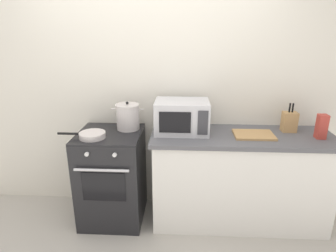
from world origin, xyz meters
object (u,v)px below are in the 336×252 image
at_px(stove, 112,176).
at_px(frying_pan, 92,135).
at_px(microwave, 182,117).
at_px(knife_block, 289,122).
at_px(cutting_board, 254,135).
at_px(pasta_box, 322,127).
at_px(stock_pot, 128,117).

height_order(stove, frying_pan, frying_pan).
relative_size(microwave, knife_block, 1.81).
xyz_separation_m(cutting_board, knife_block, (0.36, 0.14, 0.09)).
bearing_deg(cutting_board, microwave, 173.28).
relative_size(frying_pan, cutting_board, 1.21).
distance_m(microwave, cutting_board, 0.68).
distance_m(microwave, pasta_box, 1.24).
xyz_separation_m(stove, knife_block, (1.70, 0.14, 0.56)).
relative_size(microwave, cutting_board, 1.39).
height_order(frying_pan, pasta_box, pasta_box).
bearing_deg(stock_pot, pasta_box, -5.13).
bearing_deg(stock_pot, microwave, -5.50).
bearing_deg(microwave, stock_pot, 174.50).
height_order(stove, knife_block, knife_block).
bearing_deg(stock_pot, frying_pan, -137.76).
bearing_deg(cutting_board, stove, -179.95).
xyz_separation_m(stock_pot, cutting_board, (1.19, -0.13, -0.11)).
height_order(microwave, cutting_board, microwave).
xyz_separation_m(stove, microwave, (0.68, 0.08, 0.61)).
height_order(frying_pan, microwave, microwave).
relative_size(frying_pan, pasta_box, 1.98).
height_order(stove, pasta_box, pasta_box).
bearing_deg(pasta_box, knife_block, 142.48).
height_order(stock_pot, frying_pan, stock_pot).
relative_size(stove, stock_pot, 2.96).
xyz_separation_m(microwave, cutting_board, (0.66, -0.08, -0.14)).
bearing_deg(pasta_box, microwave, 175.02).
height_order(stove, cutting_board, cutting_board).
bearing_deg(cutting_board, frying_pan, -174.94).
distance_m(stock_pot, frying_pan, 0.40).
bearing_deg(stove, frying_pan, -134.32).
distance_m(stove, microwave, 0.92).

